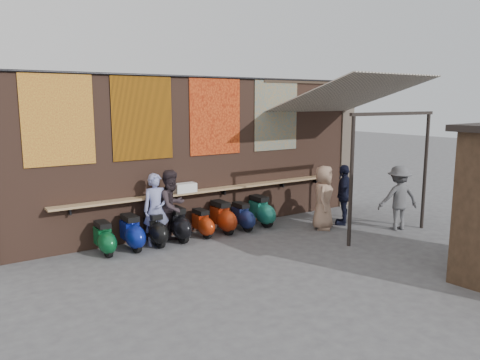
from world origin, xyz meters
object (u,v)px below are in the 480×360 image
at_px(scooter_stool_4, 202,223).
at_px(diner_right, 172,206).
at_px(scooter_stool_3, 178,224).
at_px(scooter_stool_7, 261,211).
at_px(scooter_stool_2, 155,230).
at_px(scooter_stool_5, 222,217).
at_px(shelf_box, 185,188).
at_px(shopper_tan, 323,198).
at_px(scooter_stool_6, 242,217).
at_px(shopper_navy, 344,195).
at_px(scooter_stool_0, 104,239).
at_px(scooter_stool_1, 132,233).
at_px(diner_left, 156,210).
at_px(shopper_grey, 399,198).

relative_size(scooter_stool_4, diner_right, 0.41).
relative_size(scooter_stool_3, scooter_stool_7, 1.01).
xyz_separation_m(scooter_stool_2, diner_right, (0.46, 0.02, 0.50)).
relative_size(scooter_stool_4, scooter_stool_5, 0.84).
bearing_deg(shelf_box, scooter_stool_4, -45.41).
distance_m(scooter_stool_2, scooter_stool_5, 1.89).
bearing_deg(scooter_stool_5, shopper_tan, -25.89).
bearing_deg(scooter_stool_6, shelf_box, 167.10).
relative_size(scooter_stool_3, diner_right, 0.49).
bearing_deg(scooter_stool_5, scooter_stool_3, 179.64).
distance_m(scooter_stool_3, scooter_stool_5, 1.28).
xyz_separation_m(scooter_stool_6, shopper_navy, (2.65, -1.07, 0.48)).
height_order(scooter_stool_0, scooter_stool_1, scooter_stool_1).
bearing_deg(shopper_navy, scooter_stool_0, -49.76).
height_order(diner_right, shopper_navy, diner_right).
height_order(diner_left, shopper_tan, diner_left).
bearing_deg(scooter_stool_7, scooter_stool_2, -179.17).
bearing_deg(scooter_stool_4, scooter_stool_1, -179.76).
relative_size(scooter_stool_6, diner_right, 0.43).
distance_m(scooter_stool_6, shopper_grey, 4.17).
height_order(shelf_box, scooter_stool_6, shelf_box).
height_order(shelf_box, scooter_stool_3, shelf_box).
distance_m(scooter_stool_0, scooter_stool_2, 1.22).
height_order(scooter_stool_6, diner_left, diner_left).
xyz_separation_m(scooter_stool_1, shopper_navy, (5.71, -1.09, 0.43)).
relative_size(scooter_stool_0, scooter_stool_4, 1.07).
relative_size(shelf_box, scooter_stool_3, 0.64).
relative_size(diner_right, shopper_tan, 1.04).
bearing_deg(diner_right, shopper_navy, -39.68).
distance_m(scooter_stool_1, shopper_navy, 5.83).
xyz_separation_m(scooter_stool_3, scooter_stool_7, (2.53, 0.00, -0.00)).
bearing_deg(scooter_stool_4, shelf_box, 134.59).
xyz_separation_m(scooter_stool_4, shopper_grey, (4.67, -2.28, 0.51)).
height_order(scooter_stool_1, shopper_tan, shopper_tan).
relative_size(scooter_stool_6, shopper_navy, 0.45).
xyz_separation_m(shelf_box, shopper_grey, (4.98, -2.59, -0.38)).
bearing_deg(shopper_tan, shelf_box, 116.42).
relative_size(scooter_stool_0, diner_left, 0.45).
xyz_separation_m(scooter_stool_5, diner_right, (-1.43, -0.02, 0.48)).
bearing_deg(shopper_grey, scooter_stool_7, -16.36).
relative_size(scooter_stool_4, shopper_tan, 0.43).
bearing_deg(shelf_box, shopper_navy, -18.79).
relative_size(scooter_stool_3, scooter_stool_5, 1.00).
bearing_deg(shopper_navy, diner_right, -53.39).
height_order(scooter_stool_3, scooter_stool_4, scooter_stool_3).
bearing_deg(scooter_stool_0, scooter_stool_4, 0.16).
bearing_deg(diner_right, scooter_stool_2, 155.75).
bearing_deg(shopper_tan, scooter_stool_3, 122.25).
height_order(shelf_box, scooter_stool_4, shelf_box).
distance_m(scooter_stool_7, diner_left, 3.12).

